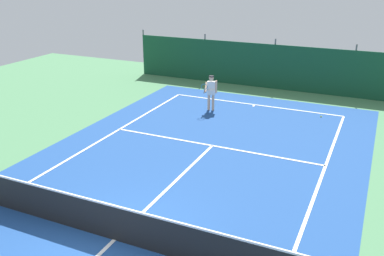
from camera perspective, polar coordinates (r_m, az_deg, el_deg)
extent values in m
plane|color=#4C8456|center=(10.93, -10.35, -14.58)|extent=(36.00, 36.00, 0.00)
cube|color=#1E478C|center=(10.93, -10.35, -14.57)|extent=(11.02, 26.60, 0.01)
cube|color=white|center=(20.77, 8.44, 3.12)|extent=(8.22, 0.10, 0.01)
cube|color=white|center=(15.87, 2.74, -2.38)|extent=(8.22, 0.10, 0.01)
cube|color=white|center=(10.93, -10.35, -14.54)|extent=(0.10, 12.80, 0.01)
cube|color=white|center=(20.63, 8.32, 3.01)|extent=(0.10, 0.30, 0.01)
cube|color=black|center=(10.67, -10.51, -12.50)|extent=(9.92, 0.03, 0.95)
cube|color=white|center=(10.40, -10.70, -10.20)|extent=(9.92, 0.04, 0.05)
cube|color=#14472D|center=(23.51, 10.90, 8.08)|extent=(16.22, 0.06, 2.40)
cylinder|color=#595B60|center=(26.58, -6.48, 10.12)|extent=(0.08, 0.08, 2.70)
cylinder|color=#595B60|center=(24.77, 1.73, 9.45)|extent=(0.08, 0.08, 2.70)
cylinder|color=#595B60|center=(23.53, 10.96, 8.46)|extent=(0.08, 0.08, 2.70)
cylinder|color=#595B60|center=(22.95, 20.87, 7.16)|extent=(0.08, 0.08, 2.70)
cube|color=#234C1E|center=(24.22, 11.14, 6.86)|extent=(14.60, 0.70, 1.10)
cylinder|color=#D8AD8C|center=(19.67, 2.85, 3.54)|extent=(0.12, 0.12, 0.82)
cylinder|color=#D8AD8C|center=(19.68, 2.27, 3.56)|extent=(0.12, 0.12, 0.82)
cylinder|color=white|center=(19.54, 2.58, 4.92)|extent=(0.40, 0.40, 0.22)
cube|color=white|center=(19.48, 2.59, 5.48)|extent=(0.40, 0.30, 0.56)
sphere|color=#D8AD8C|center=(19.37, 2.61, 6.71)|extent=(0.22, 0.22, 0.22)
cylinder|color=black|center=(19.35, 2.62, 6.97)|extent=(0.23, 0.23, 0.04)
cylinder|color=#D8AD8C|center=(19.46, 3.27, 5.54)|extent=(0.09, 0.09, 0.58)
cylinder|color=#D8AD8C|center=(19.38, 1.89, 5.49)|extent=(0.25, 0.53, 0.41)
cylinder|color=black|center=(19.12, 1.65, 4.94)|extent=(0.11, 0.27, 0.13)
torus|color=teal|center=(19.06, 1.66, 5.57)|extent=(0.33, 0.21, 0.29)
sphere|color=#CCDB33|center=(19.69, 16.96, 1.49)|extent=(0.07, 0.07, 0.07)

